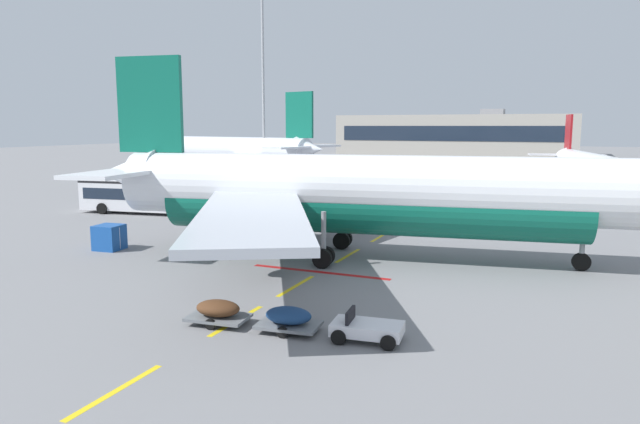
# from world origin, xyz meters

# --- Properties ---
(apron_paint_markings) EXTENTS (8.00, 93.68, 0.01)m
(apron_paint_markings) POSITION_xyz_m (18.00, 35.80, 0.00)
(apron_paint_markings) COLOR yellow
(apron_paint_markings) RESTS_ON ground
(airliner_foreground) EXTENTS (34.76, 34.19, 12.20)m
(airliner_foreground) POSITION_xyz_m (18.73, 25.94, 3.95)
(airliner_foreground) COLOR white
(airliner_foreground) RESTS_ON ground
(airliner_mid_left) EXTENTS (34.90, 34.06, 12.34)m
(airliner_mid_left) POSITION_xyz_m (-16.31, 67.26, 3.99)
(airliner_mid_left) COLOR silver
(airliner_mid_left) RESTS_ON ground
(airliner_far_center) EXTENTS (26.22, 26.75, 9.42)m
(airliner_far_center) POSITION_xyz_m (31.92, 70.49, 3.05)
(airliner_far_center) COLOR white
(airliner_far_center) RESTS_ON ground
(apron_shuttle_bus) EXTENTS (12.29, 4.45, 3.00)m
(apron_shuttle_bus) POSITION_xyz_m (-4.89, 35.24, 1.75)
(apron_shuttle_bus) COLOR silver
(apron_shuttle_bus) RESTS_ON ground
(baggage_train) EXTENTS (8.71, 2.44, 1.14)m
(baggage_train) POSITION_xyz_m (20.56, 13.10, 0.52)
(baggage_train) COLOR silver
(baggage_train) RESTS_ON ground
(uld_cargo_container) EXTENTS (1.75, 1.71, 1.60)m
(uld_cargo_container) POSITION_xyz_m (3.32, 21.95, 0.80)
(uld_cargo_container) COLOR #194C9E
(uld_cargo_container) RESTS_ON ground
(apron_light_mast_near) EXTENTS (1.80, 1.80, 29.39)m
(apron_light_mast_near) POSITION_xyz_m (-9.12, 65.26, 17.92)
(apron_light_mast_near) COLOR slate
(apron_light_mast_near) RESTS_ON ground
(terminal_satellite) EXTENTS (62.63, 24.48, 12.37)m
(terminal_satellite) POSITION_xyz_m (1.23, 157.21, 5.40)
(terminal_satellite) COLOR #9E998E
(terminal_satellite) RESTS_ON ground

